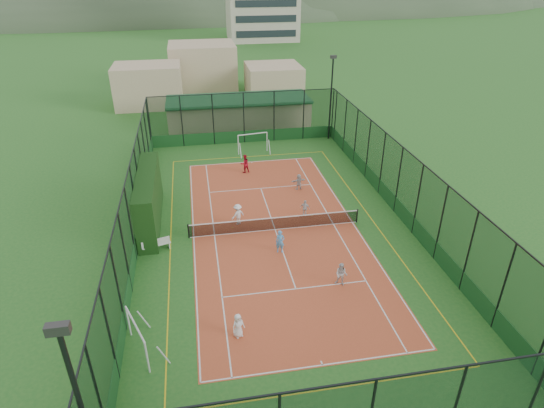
{
  "coord_description": "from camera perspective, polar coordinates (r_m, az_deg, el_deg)",
  "views": [
    {
      "loc": [
        -4.8,
        -25.88,
        16.24
      ],
      "look_at": [
        0.04,
        1.48,
        1.2
      ],
      "focal_mm": 30.0,
      "sensor_mm": 36.0,
      "label": 1
    }
  ],
  "objects": [
    {
      "name": "child_far_left",
      "position": [
        31.28,
        -4.31,
        -1.3
      ],
      "size": [
        1.13,
        0.98,
        1.52
      ],
      "primitive_type": "imported",
      "rotation": [
        0.0,
        0.0,
        3.66
      ],
      "color": "white",
      "rests_on": "court_slab"
    },
    {
      "name": "hedge_left",
      "position": [
        32.08,
        -15.18,
        0.61
      ],
      "size": [
        1.24,
        8.26,
        3.61
      ],
      "primitive_type": "cube",
      "color": "black",
      "rests_on": "ground"
    },
    {
      "name": "futsal_goal_near",
      "position": [
        22.58,
        -16.55,
        -15.86
      ],
      "size": [
        2.9,
        1.82,
        1.81
      ],
      "primitive_type": null,
      "rotation": [
        0.0,
        0.0,
        1.96
      ],
      "color": "white",
      "rests_on": "ground"
    },
    {
      "name": "floodlight_ne",
      "position": [
        46.17,
        7.39,
        12.98
      ],
      "size": [
        0.6,
        0.26,
        8.25
      ],
      "primitive_type": null,
      "color": "black",
      "rests_on": "ground"
    },
    {
      "name": "child_near_left",
      "position": [
        22.71,
        -4.27,
        -14.97
      ],
      "size": [
        0.76,
        0.65,
        1.32
      ],
      "primitive_type": "imported",
      "rotation": [
        0.0,
        0.0,
        0.43
      ],
      "color": "white",
      "rests_on": "court_slab"
    },
    {
      "name": "tennis_balls",
      "position": [
        31.87,
        -0.31,
        -2.12
      ],
      "size": [
        5.83,
        0.82,
        0.07
      ],
      "color": "#CCE033",
      "rests_on": "court_slab"
    },
    {
      "name": "coach",
      "position": [
        39.03,
        -3.44,
        5.09
      ],
      "size": [
        0.95,
        0.84,
        1.61
      ],
      "primitive_type": "imported",
      "rotation": [
        0.0,
        0.0,
        3.49
      ],
      "color": "#AB1224",
      "rests_on": "court_slab"
    },
    {
      "name": "clubhouse",
      "position": [
        50.31,
        -4.21,
        11.4
      ],
      "size": [
        15.2,
        7.2,
        3.15
      ],
      "primitive_type": null,
      "color": "tan",
      "rests_on": "ground"
    },
    {
      "name": "court_slab",
      "position": [
        30.93,
        0.4,
        -3.24
      ],
      "size": [
        11.17,
        23.97,
        0.01
      ],
      "primitive_type": "cube",
      "color": "#AA4425",
      "rests_on": "ground"
    },
    {
      "name": "white_bench",
      "position": [
        29.46,
        -14.32,
        -4.89
      ],
      "size": [
        1.83,
        0.96,
        0.99
      ],
      "primitive_type": null,
      "rotation": [
        0.0,
        0.0,
        0.28
      ],
      "color": "white",
      "rests_on": "ground"
    },
    {
      "name": "tennis_net",
      "position": [
        30.66,
        0.4,
        -2.4
      ],
      "size": [
        11.67,
        0.12,
        1.06
      ],
      "primitive_type": null,
      "color": "black",
      "rests_on": "ground"
    },
    {
      "name": "child_far_right",
      "position": [
        32.37,
        4.17,
        -0.51
      ],
      "size": [
        0.77,
        0.6,
        1.22
      ],
      "primitive_type": "imported",
      "rotation": [
        0.0,
        0.0,
        2.65
      ],
      "color": "white",
      "rests_on": "court_slab"
    },
    {
      "name": "child_far_back",
      "position": [
        36.12,
        3.39,
        2.81
      ],
      "size": [
        1.25,
        0.62,
        1.29
      ],
      "primitive_type": "imported",
      "rotation": [
        0.0,
        0.0,
        3.35
      ],
      "color": "silver",
      "rests_on": "court_slab"
    },
    {
      "name": "futsal_goal_far",
      "position": [
        43.12,
        -2.43,
        7.61
      ],
      "size": [
        3.0,
        1.27,
        1.88
      ],
      "primitive_type": null,
      "rotation": [
        0.0,
        0.0,
        0.15
      ],
      "color": "white",
      "rests_on": "ground"
    },
    {
      "name": "child_near_mid",
      "position": [
        28.3,
        1.03,
        -4.74
      ],
      "size": [
        0.62,
        0.47,
        1.51
      ],
      "primitive_type": "imported",
      "rotation": [
        0.0,
        0.0,
        -0.22
      ],
      "color": "#4FA1E2",
      "rests_on": "court_slab"
    },
    {
      "name": "perimeter_fence",
      "position": [
        29.7,
        0.42,
        0.86
      ],
      "size": [
        18.12,
        34.12,
        5.0
      ],
      "primitive_type": null,
      "color": "black",
      "rests_on": "ground"
    },
    {
      "name": "ground",
      "position": [
        30.93,
        0.4,
        -3.25
      ],
      "size": [
        300.0,
        300.0,
        0.0
      ],
      "primitive_type": "plane",
      "color": "#216122",
      "rests_on": "ground"
    },
    {
      "name": "distant_hills",
      "position": [
        176.7,
        -9.17,
        22.83
      ],
      "size": [
        200.0,
        60.0,
        24.0
      ],
      "primitive_type": null,
      "color": "#384C33",
      "rests_on": "ground"
    },
    {
      "name": "child_near_right",
      "position": [
        25.93,
        8.69,
        -8.73
      ],
      "size": [
        0.87,
        0.83,
        1.42
      ],
      "primitive_type": "imported",
      "rotation": [
        0.0,
        0.0,
        -0.6
      ],
      "color": "silver",
      "rests_on": "court_slab"
    }
  ]
}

